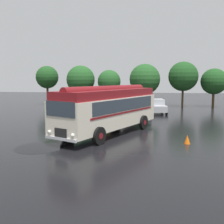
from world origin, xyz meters
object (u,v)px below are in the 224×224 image
object	(u,v)px
car_mid_left	(130,106)
traffic_cone	(187,139)
box_van	(79,101)
vintage_bus	(109,108)
car_near_left	(107,106)
car_mid_right	(157,106)

from	to	relation	value
car_mid_left	traffic_cone	bearing A→B (deg)	-73.55
box_van	traffic_cone	distance (m)	17.23
car_mid_left	vintage_bus	bearing A→B (deg)	-94.17
traffic_cone	car_mid_left	bearing A→B (deg)	106.45
car_near_left	traffic_cone	bearing A→B (deg)	-64.16
traffic_cone	box_van	bearing A→B (deg)	126.23
vintage_bus	car_mid_left	world-z (taller)	vintage_bus
car_mid_right	traffic_cone	xyz separation A→B (m)	(1.14, -14.52, -0.57)
car_mid_right	vintage_bus	bearing A→B (deg)	-108.32
car_near_left	car_mid_right	distance (m)	5.81
box_van	traffic_cone	bearing A→B (deg)	-53.77
vintage_bus	traffic_cone	size ratio (longest dim) A/B	18.41
car_mid_left	traffic_cone	xyz separation A→B (m)	(4.26, -14.42, -0.57)
vintage_bus	car_mid_right	size ratio (longest dim) A/B	2.31
car_mid_right	car_near_left	bearing A→B (deg)	-178.34
vintage_bus	car_near_left	size ratio (longest dim) A/B	2.30
vintage_bus	car_mid_right	distance (m)	12.74
car_mid_left	car_mid_right	size ratio (longest dim) A/B	1.00
car_near_left	car_mid_left	world-z (taller)	same
car_mid_left	box_van	xyz separation A→B (m)	(-5.90, -0.56, 0.52)
car_near_left	box_van	bearing A→B (deg)	-171.49
traffic_cone	car_mid_right	bearing A→B (deg)	94.49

